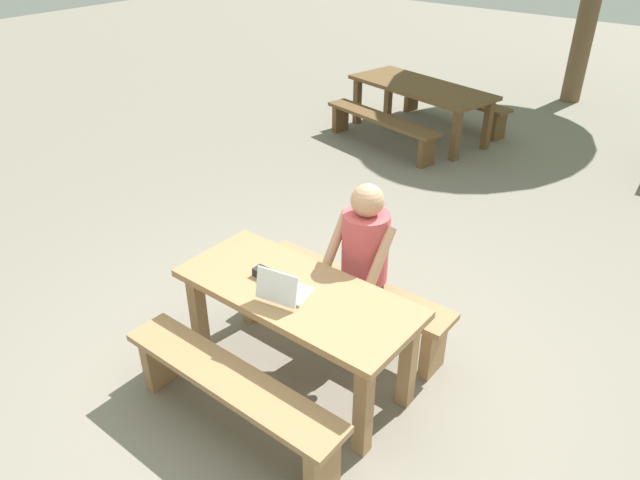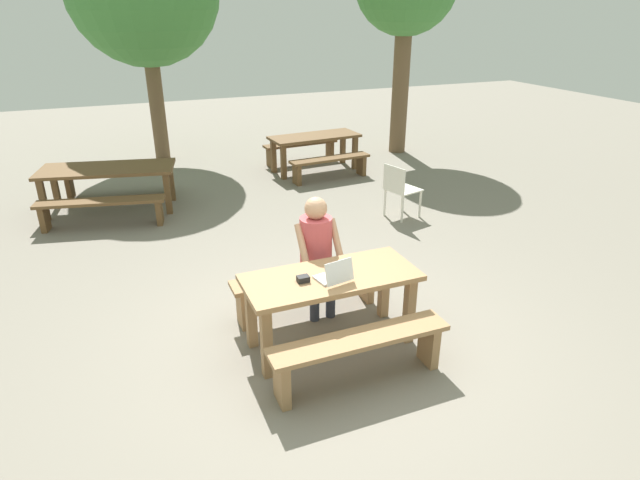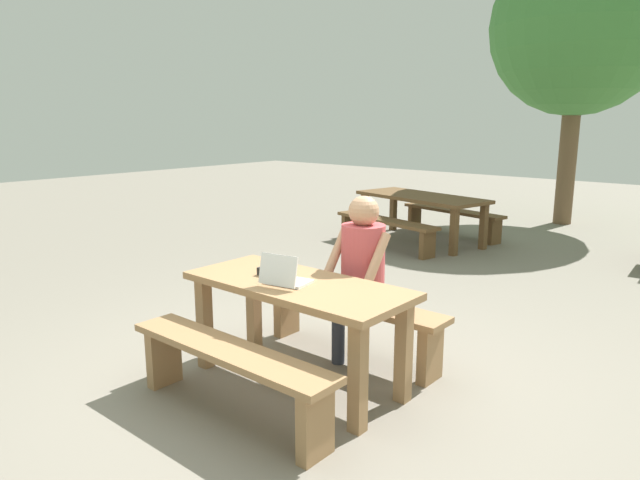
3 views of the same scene
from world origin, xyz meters
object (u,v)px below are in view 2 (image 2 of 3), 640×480
(picnic_table_front, at_px, (331,287))
(small_pouch, at_px, (303,279))
(plastic_chair, at_px, (400,189))
(picnic_table_mid, at_px, (108,173))
(picnic_table_rear, at_px, (315,141))
(laptop, at_px, (335,275))
(person_seated, at_px, (317,247))

(picnic_table_front, relative_size, small_pouch, 15.13)
(plastic_chair, distance_m, picnic_table_mid, 4.54)
(plastic_chair, relative_size, picnic_table_rear, 0.47)
(laptop, bearing_deg, picnic_table_front, -106.97)
(picnic_table_front, height_order, picnic_table_rear, picnic_table_front)
(laptop, relative_size, small_pouch, 3.05)
(laptop, relative_size, plastic_chair, 0.39)
(picnic_table_front, relative_size, picnic_table_mid, 0.75)
(small_pouch, bearing_deg, picnic_table_rear, 67.26)
(picnic_table_mid, bearing_deg, picnic_table_front, -56.73)
(person_seated, height_order, plastic_chair, person_seated)
(small_pouch, height_order, plastic_chair, plastic_chair)
(person_seated, distance_m, picnic_table_rear, 5.28)
(picnic_table_mid, relative_size, picnic_table_rear, 1.21)
(picnic_table_front, bearing_deg, plastic_chair, 49.29)
(plastic_chair, height_order, picnic_table_rear, plastic_chair)
(laptop, distance_m, picnic_table_mid, 5.10)
(picnic_table_front, height_order, person_seated, person_seated)
(plastic_chair, xyz_separation_m, picnic_table_rear, (-0.26, 2.84, 0.13))
(small_pouch, bearing_deg, picnic_table_mid, 107.59)
(laptop, distance_m, small_pouch, 0.28)
(picnic_table_front, xyz_separation_m, picnic_table_rear, (2.03, 5.50, -0.03))
(laptop, xyz_separation_m, person_seated, (0.11, 0.70, -0.04))
(laptop, xyz_separation_m, plastic_chair, (2.30, 2.77, -0.34))
(plastic_chair, height_order, picnic_table_mid, plastic_chair)
(plastic_chair, bearing_deg, small_pouch, 122.01)
(picnic_table_front, distance_m, picnic_table_rear, 5.87)
(picnic_table_rear, bearing_deg, small_pouch, -117.05)
(laptop, distance_m, person_seated, 0.71)
(picnic_table_front, height_order, laptop, laptop)
(picnic_table_front, xyz_separation_m, person_seated, (0.10, 0.59, 0.15))
(picnic_table_front, distance_m, person_seated, 0.62)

